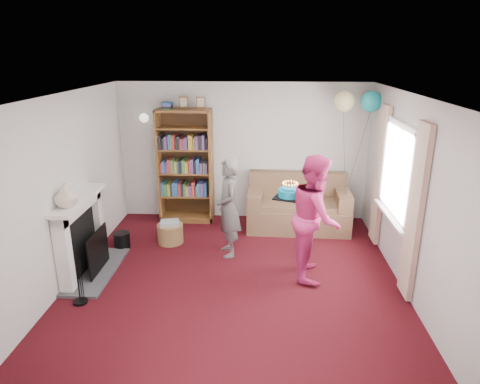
# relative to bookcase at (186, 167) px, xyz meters

# --- Properties ---
(ground) EXTENTS (5.00, 5.00, 0.00)m
(ground) POSITION_rel_bookcase_xyz_m (1.03, -2.30, -1.00)
(ground) COLOR black
(ground) RESTS_ON ground
(wall_back) EXTENTS (4.50, 0.02, 2.50)m
(wall_back) POSITION_rel_bookcase_xyz_m (1.03, 0.21, 0.25)
(wall_back) COLOR silver
(wall_back) RESTS_ON ground
(wall_left) EXTENTS (0.02, 5.00, 2.50)m
(wall_left) POSITION_rel_bookcase_xyz_m (-1.23, -2.30, 0.25)
(wall_left) COLOR silver
(wall_left) RESTS_ON ground
(wall_right) EXTENTS (0.02, 5.00, 2.50)m
(wall_right) POSITION_rel_bookcase_xyz_m (3.29, -2.30, 0.25)
(wall_right) COLOR silver
(wall_right) RESTS_ON ground
(ceiling) EXTENTS (4.50, 5.00, 0.01)m
(ceiling) POSITION_rel_bookcase_xyz_m (1.03, -2.30, 1.50)
(ceiling) COLOR white
(ceiling) RESTS_ON wall_back
(fireplace) EXTENTS (0.55, 1.80, 1.12)m
(fireplace) POSITION_rel_bookcase_xyz_m (-1.06, -2.11, -0.49)
(fireplace) COLOR #3F3F42
(fireplace) RESTS_ON ground
(window_bay) EXTENTS (0.14, 2.02, 2.20)m
(window_bay) POSITION_rel_bookcase_xyz_m (3.24, -1.70, 0.20)
(window_bay) COLOR white
(window_bay) RESTS_ON ground
(wall_sconce) EXTENTS (0.16, 0.23, 0.16)m
(wall_sconce) POSITION_rel_bookcase_xyz_m (-0.72, 0.06, 0.88)
(wall_sconce) COLOR gold
(wall_sconce) RESTS_ON ground
(bookcase) EXTENTS (0.97, 0.42, 2.26)m
(bookcase) POSITION_rel_bookcase_xyz_m (0.00, 0.00, 0.00)
(bookcase) COLOR #472B14
(bookcase) RESTS_ON ground
(sofa) EXTENTS (1.76, 0.93, 0.93)m
(sofa) POSITION_rel_bookcase_xyz_m (2.03, -0.23, -0.65)
(sofa) COLOR brown
(sofa) RESTS_ON ground
(wicker_basket) EXTENTS (0.42, 0.42, 0.38)m
(wicker_basket) POSITION_rel_bookcase_xyz_m (-0.11, -1.05, -0.83)
(wicker_basket) COLOR olive
(wicker_basket) RESTS_ON ground
(person_striped) EXTENTS (0.51, 0.64, 1.53)m
(person_striped) POSITION_rel_bookcase_xyz_m (0.88, -1.42, -0.24)
(person_striped) COLOR black
(person_striped) RESTS_ON ground
(person_magenta) EXTENTS (0.71, 0.88, 1.73)m
(person_magenta) POSITION_rel_bookcase_xyz_m (2.12, -1.98, -0.14)
(person_magenta) COLOR #CB2867
(person_magenta) RESTS_ON ground
(birthday_cake) EXTENTS (0.40, 0.40, 0.22)m
(birthday_cake) POSITION_rel_bookcase_xyz_m (1.78, -1.67, 0.10)
(birthday_cake) COLOR black
(birthday_cake) RESTS_ON ground
(balloons) EXTENTS (0.79, 0.46, 1.72)m
(balloons) POSITION_rel_bookcase_xyz_m (2.93, -0.22, 1.22)
(balloons) COLOR #3F3F3F
(balloons) RESTS_ON ground
(mantel_vase) EXTENTS (0.31, 0.31, 0.31)m
(mantel_vase) POSITION_rel_bookcase_xyz_m (-1.09, -2.45, 0.28)
(mantel_vase) COLOR beige
(mantel_vase) RESTS_ON fireplace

